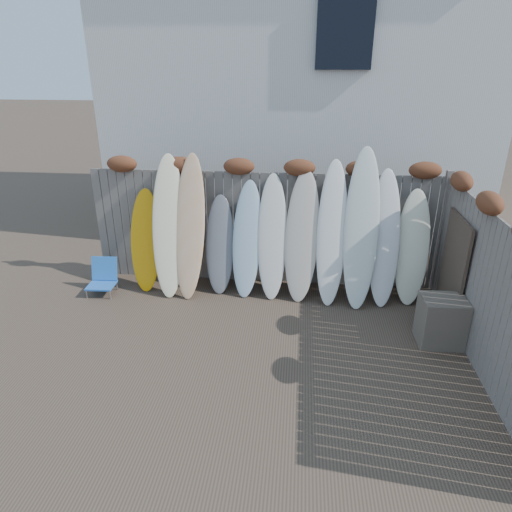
# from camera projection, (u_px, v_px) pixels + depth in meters

# --- Properties ---
(ground) EXTENTS (80.00, 80.00, 0.00)m
(ground) POSITION_uv_depth(u_px,v_px,m) (247.00, 359.00, 6.18)
(ground) COLOR #493A2D
(back_fence) EXTENTS (6.05, 0.28, 2.24)m
(back_fence) POSITION_uv_depth(u_px,v_px,m) (266.00, 219.00, 7.89)
(back_fence) COLOR slate
(back_fence) RESTS_ON ground
(right_fence) EXTENTS (0.28, 4.40, 2.24)m
(right_fence) POSITION_uv_depth(u_px,v_px,m) (487.00, 285.00, 5.68)
(right_fence) COLOR slate
(right_fence) RESTS_ON ground
(house) EXTENTS (8.50, 5.50, 6.33)m
(house) POSITION_uv_depth(u_px,v_px,m) (299.00, 83.00, 10.79)
(house) COLOR silver
(house) RESTS_ON ground
(beach_chair) EXTENTS (0.46, 0.49, 0.59)m
(beach_chair) POSITION_uv_depth(u_px,v_px,m) (103.00, 277.00, 7.86)
(beach_chair) COLOR blue
(beach_chair) RESTS_ON ground
(wooden_crate) EXTENTS (0.61, 0.51, 0.70)m
(wooden_crate) POSITION_uv_depth(u_px,v_px,m) (441.00, 321.00, 6.41)
(wooden_crate) COLOR #69584F
(wooden_crate) RESTS_ON ground
(lattice_panel) EXTENTS (0.09, 1.10, 1.65)m
(lattice_panel) POSITION_uv_depth(u_px,v_px,m) (453.00, 270.00, 6.83)
(lattice_panel) COLOR #423428
(lattice_panel) RESTS_ON ground
(surfboard_0) EXTENTS (0.56, 0.65, 1.72)m
(surfboard_0) POSITION_uv_depth(u_px,v_px,m) (146.00, 240.00, 7.85)
(surfboard_0) COLOR orange
(surfboard_0) RESTS_ON ground
(surfboard_1) EXTENTS (0.61, 0.85, 2.32)m
(surfboard_1) POSITION_uv_depth(u_px,v_px,m) (169.00, 227.00, 7.61)
(surfboard_1) COLOR #FFF4C5
(surfboard_1) RESTS_ON ground
(surfboard_2) EXTENTS (0.56, 0.85, 2.34)m
(surfboard_2) POSITION_uv_depth(u_px,v_px,m) (190.00, 227.00, 7.56)
(surfboard_2) COLOR #FBAC7D
(surfboard_2) RESTS_ON ground
(surfboard_3) EXTENTS (0.51, 0.61, 1.64)m
(surfboard_3) POSITION_uv_depth(u_px,v_px,m) (220.00, 245.00, 7.77)
(surfboard_3) COLOR slate
(surfboard_3) RESTS_ON ground
(surfboard_4) EXTENTS (0.55, 0.72, 1.91)m
(surfboard_4) POSITION_uv_depth(u_px,v_px,m) (247.00, 239.00, 7.63)
(surfboard_4) COLOR #ABCADE
(surfboard_4) RESTS_ON ground
(surfboard_5) EXTENTS (0.52, 0.74, 2.02)m
(surfboard_5) POSITION_uv_depth(u_px,v_px,m) (272.00, 237.00, 7.57)
(surfboard_5) COLOR silver
(surfboard_5) RESTS_ON ground
(surfboard_6) EXTENTS (0.62, 0.79, 2.10)m
(surfboard_6) POSITION_uv_depth(u_px,v_px,m) (302.00, 237.00, 7.48)
(surfboard_6) COLOR beige
(surfboard_6) RESTS_ON ground
(surfboard_7) EXTENTS (0.51, 0.82, 2.28)m
(surfboard_7) POSITION_uv_depth(u_px,v_px,m) (332.00, 233.00, 7.36)
(surfboard_7) COLOR white
(surfboard_7) RESTS_ON ground
(surfboard_8) EXTENTS (0.60, 0.90, 2.49)m
(surfboard_8) POSITION_uv_depth(u_px,v_px,m) (361.00, 229.00, 7.24)
(surfboard_8) COLOR silver
(surfboard_8) RESTS_ON ground
(surfboard_9) EXTENTS (0.50, 0.76, 2.15)m
(surfboard_9) POSITION_uv_depth(u_px,v_px,m) (384.00, 239.00, 7.33)
(surfboard_9) COLOR white
(surfboard_9) RESTS_ON ground
(surfboard_10) EXTENTS (0.60, 0.71, 1.83)m
(surfboard_10) POSITION_uv_depth(u_px,v_px,m) (412.00, 248.00, 7.41)
(surfboard_10) COLOR #EAE7C7
(surfboard_10) RESTS_ON ground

